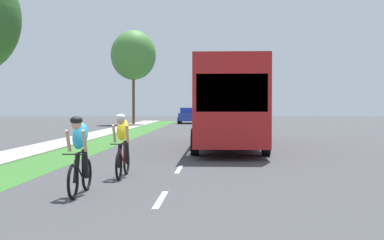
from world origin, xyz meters
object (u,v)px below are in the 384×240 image
Objects in this scene: cyclist_lead at (80,154)px; pickup_silver at (223,113)px; street_tree_far at (133,55)px; bus_red at (228,101)px; sedan_blue at (189,115)px; cyclist_trailing at (122,145)px; suv_black at (228,116)px.

pickup_silver is (3.37, 51.49, 0.02)m from cyclist_lead.
street_tree_far is at bearing 97.62° from cyclist_lead.
bus_red is (3.18, 12.02, 1.17)m from cyclist_lead.
cyclist_lead is at bearing -104.83° from bus_red.
sedan_blue is at bearing 90.15° from cyclist_lead.
cyclist_trailing is at bearing -93.49° from pickup_silver.
suv_black is at bearing -89.71° from pickup_silver.
cyclist_lead is 51.60m from pickup_silver.
street_tree_far reaches higher than cyclist_trailing.
suv_black is at bearing 83.44° from cyclist_trailing.
bus_red is 2.70× the size of sedan_blue.
cyclist_trailing reaches higher than sedan_blue.
cyclist_lead is 0.37× the size of suv_black.
suv_black is 0.92× the size of pickup_silver.
cyclist_trailing is at bearing -96.56° from suv_black.
sedan_blue is (-0.49, 37.83, -0.04)m from cyclist_trailing.
bus_red reaches higher than cyclist_trailing.
cyclist_lead and cyclist_trailing have the same top height.
cyclist_trailing is 37.83m from sedan_blue.
sedan_blue is at bearing 108.08° from suv_black.
sedan_blue is (-3.58, 10.96, -0.18)m from suv_black.
street_tree_far is (-4.93, 36.84, 5.48)m from cyclist_lead.
suv_black reaches higher than cyclist_trailing.
cyclist_trailing is 35.10m from street_tree_far.
cyclist_trailing is 0.37× the size of suv_black.
cyclist_lead is 12.49m from bus_red.
suv_black reaches higher than sedan_blue.
suv_black is 0.55× the size of street_tree_far.
cyclist_trailing is 0.34× the size of pickup_silver.
suv_black is 22.05m from pickup_silver.
suv_black is at bearing -41.37° from street_tree_far.
bus_red is 1.36× the size of street_tree_far.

